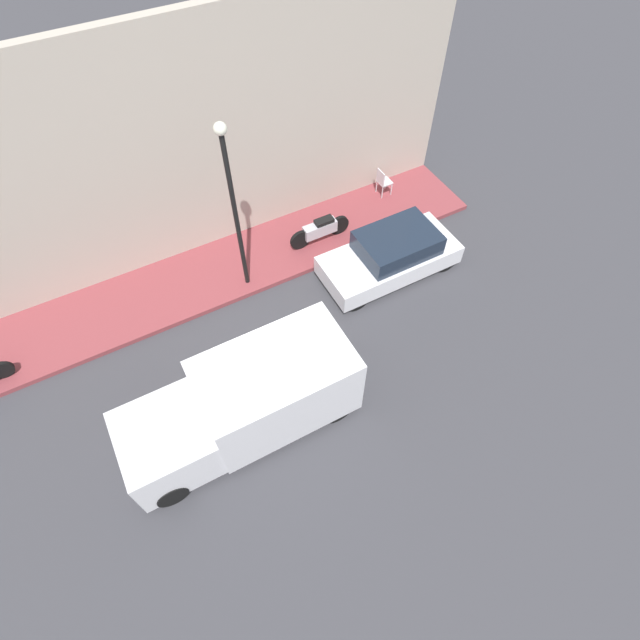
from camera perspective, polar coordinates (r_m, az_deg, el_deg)
ground_plane at (r=12.16m, az=-4.29°, el=-8.25°), size 60.00×60.00×0.00m
sidewalk at (r=14.52m, az=-11.72°, el=5.25°), size 2.35×16.00×0.14m
building_facade at (r=13.47m, az=-16.14°, el=17.73°), size 0.30×16.00×6.37m
parked_car at (r=14.08m, az=8.16°, el=7.39°), size 1.69×3.86×1.31m
delivery_van at (r=10.98m, az=-8.66°, el=-9.35°), size 1.93×5.08×2.00m
scooter_silver at (r=14.74m, az=0.03°, el=10.30°), size 0.30×1.91×0.76m
streetlamp at (r=12.01m, az=-9.96°, el=13.61°), size 0.29×0.29×4.87m
cafe_chair at (r=16.38m, az=7.20°, el=15.51°), size 0.40×0.40×0.91m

